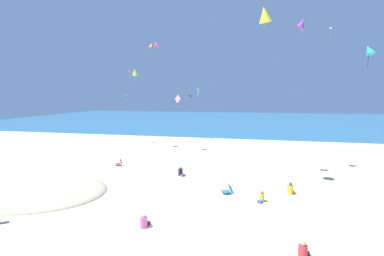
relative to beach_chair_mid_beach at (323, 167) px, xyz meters
The scene contains 23 objects.
ground_plane 10.30m from the beach_chair_mid_beach, 166.56° to the right, with size 120.00×120.00×0.00m, color beige.
ocean_water 45.73m from the beach_chair_mid_beach, 102.65° to the left, with size 120.00×60.00×0.05m, color teal.
dune_mound 22.48m from the beach_chair_mid_beach, 156.03° to the right, with size 10.14×7.10×1.31m, color beige.
beach_chair_mid_beach is the anchor object (origin of this frame).
beach_chair_far_right 10.32m from the beach_chair_mid_beach, 137.82° to the right, with size 0.83×0.77×0.59m.
beach_chair_near_camera 17.96m from the beach_chair_mid_beach, behind, with size 0.77×0.72×0.61m.
person_0 7.17m from the beach_chair_mid_beach, 120.73° to the right, with size 0.59×0.71×0.79m.
person_1 9.62m from the beach_chair_mid_beach, 125.48° to the right, with size 0.49×0.59×0.65m.
person_2 12.25m from the beach_chair_mid_beach, 161.37° to the right, with size 0.66×0.59×0.75m.
person_3 13.73m from the beach_chair_mid_beach, 108.32° to the right, with size 0.57×0.65×0.73m.
person_4 16.59m from the beach_chair_mid_beach, 133.23° to the right, with size 0.43×0.63×0.72m.
kite_blue 24.04m from the beach_chair_mid_beach, 160.59° to the left, with size 0.52×0.56×1.33m.
kite_white 18.80m from the beach_chair_mid_beach, 74.25° to the left, with size 0.60×0.59×1.34m.
kite_teal 10.26m from the beach_chair_mid_beach, 11.62° to the left, with size 1.04×1.16×1.86m.
kite_black 20.03m from the beach_chair_mid_beach, 138.53° to the left, with size 0.48×0.58×1.19m.
kite_orange 34.12m from the beach_chair_mid_beach, 138.41° to the left, with size 1.29×1.26×1.51m.
kite_purple 12.06m from the beach_chair_mid_beach, 158.19° to the right, with size 0.90×0.65×1.24m.
kite_pink 15.97m from the beach_chair_mid_beach, 161.40° to the left, with size 0.82×0.55×1.36m.
kite_green 17.84m from the beach_chair_mid_beach, 141.14° to the left, with size 0.39×0.67×1.30m.
kite_lime 21.83m from the beach_chair_mid_beach, 165.42° to the left, with size 0.84×0.78×1.52m.
kite_yellow 13.67m from the beach_chair_mid_beach, 136.94° to the right, with size 1.28×1.26×1.39m.
kite_red 26.33m from the beach_chair_mid_beach, 155.51° to the left, with size 0.65×0.72×0.94m.
kite_magenta 24.99m from the beach_chair_mid_beach, 150.66° to the left, with size 0.96×1.05×1.21m.
Camera 1 is at (3.31, -10.62, 6.35)m, focal length 23.75 mm.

